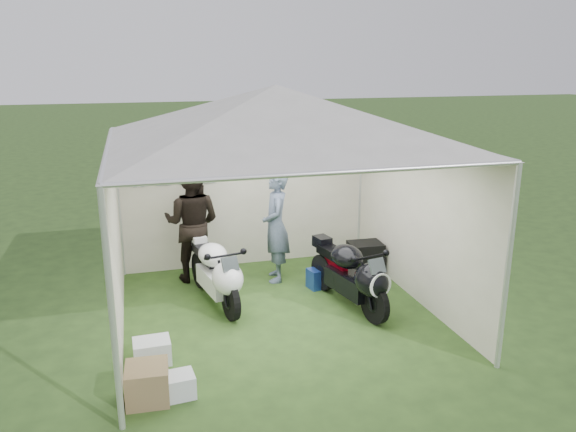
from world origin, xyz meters
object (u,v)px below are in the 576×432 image
object	(u,v)px
crate_0	(152,351)
crate_1	(147,383)
motorcycle_black	(352,274)
motorcycle_white	(217,272)
person_dark_jacket	(192,223)
paddock_stand	(321,278)
canopy_tent	(276,120)
person_blue_jacket	(276,226)
crate_2	(178,385)
equipment_box	(365,258)

from	to	relation	value
crate_0	crate_1	world-z (taller)	crate_1
motorcycle_black	motorcycle_white	bearing A→B (deg)	149.34
motorcycle_white	person_dark_jacket	world-z (taller)	person_dark_jacket
paddock_stand	motorcycle_white	bearing A→B (deg)	-172.64
paddock_stand	crate_0	world-z (taller)	paddock_stand
canopy_tent	person_blue_jacket	distance (m)	2.07
person_blue_jacket	person_dark_jacket	bearing A→B (deg)	-96.22
person_dark_jacket	crate_2	size ratio (longest dim) A/B	5.56
paddock_stand	crate_1	size ratio (longest dim) A/B	0.93
person_dark_jacket	crate_2	xyz separation A→B (m)	(-0.52, -3.12, -0.79)
paddock_stand	equipment_box	xyz separation A→B (m)	(0.85, 0.33, 0.11)
motorcycle_white	crate_0	distance (m)	1.68
crate_1	paddock_stand	bearing A→B (deg)	41.35
motorcycle_white	crate_2	world-z (taller)	motorcycle_white
canopy_tent	crate_0	distance (m)	3.10
equipment_box	crate_2	world-z (taller)	equipment_box
paddock_stand	person_blue_jacket	xyz separation A→B (m)	(-0.57, 0.48, 0.72)
crate_0	person_dark_jacket	bearing A→B (deg)	72.68
person_blue_jacket	canopy_tent	bearing A→B (deg)	-4.64
equipment_box	person_blue_jacket	bearing A→B (deg)	174.22
crate_0	paddock_stand	bearing A→B (deg)	31.61
canopy_tent	person_dark_jacket	xyz separation A→B (m)	(-0.94, 1.47, -1.67)
paddock_stand	person_dark_jacket	world-z (taller)	person_dark_jacket
motorcycle_black	crate_2	size ratio (longest dim) A/B	5.42
motorcycle_white	crate_1	distance (m)	2.34
paddock_stand	crate_0	size ratio (longest dim) A/B	0.96
motorcycle_black	equipment_box	bearing A→B (deg)	46.91
crate_0	motorcycle_white	bearing A→B (deg)	55.12
motorcycle_white	crate_0	bearing A→B (deg)	-135.83
equipment_box	crate_1	distance (m)	4.33
crate_2	paddock_stand	bearing A→B (deg)	44.97
canopy_tent	equipment_box	distance (m)	3.04
motorcycle_white	crate_1	bearing A→B (deg)	-126.91
canopy_tent	motorcycle_black	world-z (taller)	canopy_tent
person_dark_jacket	motorcycle_black	bearing A→B (deg)	163.74
motorcycle_black	person_dark_jacket	xyz separation A→B (m)	(-1.96, 1.61, 0.42)
person_blue_jacket	motorcycle_white	bearing A→B (deg)	-46.80
paddock_stand	equipment_box	size ratio (longest dim) A/B	0.76
canopy_tent	person_blue_jacket	bearing A→B (deg)	75.99
person_dark_jacket	crate_0	world-z (taller)	person_dark_jacket
motorcycle_white	paddock_stand	size ratio (longest dim) A/B	4.48
crate_0	crate_1	xyz separation A→B (m)	(-0.07, -0.73, 0.05)
crate_2	person_blue_jacket	bearing A→B (deg)	58.02
motorcycle_white	motorcycle_black	bearing A→B (deg)	-29.55
motorcycle_black	person_blue_jacket	distance (m)	1.52
person_blue_jacket	equipment_box	world-z (taller)	person_blue_jacket
motorcycle_black	equipment_box	world-z (taller)	motorcycle_black
paddock_stand	equipment_box	world-z (taller)	equipment_box
paddock_stand	canopy_tent	bearing A→B (deg)	-142.51
canopy_tent	crate_0	size ratio (longest dim) A/B	13.96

